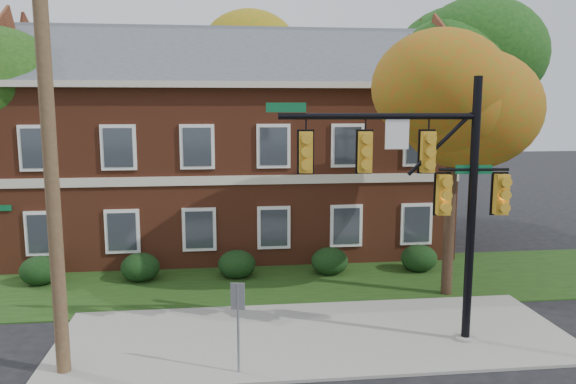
{
  "coord_description": "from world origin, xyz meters",
  "views": [
    {
      "loc": [
        -2.46,
        -13.52,
        6.36
      ],
      "look_at": [
        -0.52,
        3.0,
        3.78
      ],
      "focal_mm": 35.0,
      "sensor_mm": 36.0,
      "label": 1
    }
  ],
  "objects": [
    {
      "name": "tree_right_rear",
      "position": [
        9.31,
        12.81,
        8.12
      ],
      "size": [
        6.3,
        5.95,
        10.62
      ],
      "color": "black",
      "rests_on": "ground"
    },
    {
      "name": "hedge_center",
      "position": [
        -2.0,
        6.7,
        0.53
      ],
      "size": [
        1.4,
        1.26,
        1.05
      ],
      "primitive_type": "ellipsoid",
      "color": "black",
      "rests_on": "ground"
    },
    {
      "name": "grass_strip",
      "position": [
        0.0,
        6.0,
        0.02
      ],
      "size": [
        30.0,
        6.0,
        0.04
      ],
      "primitive_type": "cube",
      "color": "#193811",
      "rests_on": "ground"
    },
    {
      "name": "tree_near_right",
      "position": [
        5.22,
        3.87,
        6.67
      ],
      "size": [
        4.5,
        4.25,
        8.58
      ],
      "color": "black",
      "rests_on": "ground"
    },
    {
      "name": "hedge_left",
      "position": [
        -5.5,
        6.7,
        0.53
      ],
      "size": [
        1.4,
        1.26,
        1.05
      ],
      "primitive_type": "ellipsoid",
      "color": "black",
      "rests_on": "ground"
    },
    {
      "name": "tree_far_rear",
      "position": [
        -0.66,
        19.79,
        8.84
      ],
      "size": [
        6.84,
        6.46,
        11.52
      ],
      "color": "black",
      "rests_on": "ground"
    },
    {
      "name": "sidewalk",
      "position": [
        0.0,
        1.0,
        0.04
      ],
      "size": [
        14.0,
        5.0,
        0.08
      ],
      "primitive_type": "cube",
      "color": "gray",
      "rests_on": "ground"
    },
    {
      "name": "hedge_right",
      "position": [
        1.5,
        6.7,
        0.53
      ],
      "size": [
        1.4,
        1.26,
        1.05
      ],
      "primitive_type": "ellipsoid",
      "color": "black",
      "rests_on": "ground"
    },
    {
      "name": "hedge_far_right",
      "position": [
        5.0,
        6.7,
        0.53
      ],
      "size": [
        1.4,
        1.26,
        1.05
      ],
      "primitive_type": "ellipsoid",
      "color": "black",
      "rests_on": "ground"
    },
    {
      "name": "apartment_building",
      "position": [
        -2.0,
        11.95,
        4.99
      ],
      "size": [
        18.8,
        8.8,
        9.74
      ],
      "color": "brown",
      "rests_on": "ground"
    },
    {
      "name": "sign_post",
      "position": [
        -2.16,
        -0.94,
        1.55
      ],
      "size": [
        0.33,
        0.11,
        2.28
      ],
      "rotation": [
        0.0,
        0.0,
        -0.22
      ],
      "color": "slate",
      "rests_on": "ground"
    },
    {
      "name": "ground",
      "position": [
        0.0,
        0.0,
        0.0
      ],
      "size": [
        120.0,
        120.0,
        0.0
      ],
      "primitive_type": "plane",
      "color": "black",
      "rests_on": "ground"
    },
    {
      "name": "utility_pole",
      "position": [
        -6.31,
        -0.4,
        4.95
      ],
      "size": [
        1.49,
        0.5,
        9.76
      ],
      "rotation": [
        0.0,
        0.0,
        0.26
      ],
      "color": "#4F3925",
      "rests_on": "ground"
    },
    {
      "name": "traffic_signal",
      "position": [
        2.73,
        0.36,
        4.4
      ],
      "size": [
        6.34,
        0.84,
        7.09
      ],
      "rotation": [
        0.0,
        0.0,
        -0.09
      ],
      "color": "gray",
      "rests_on": "ground"
    },
    {
      "name": "hedge_far_left",
      "position": [
        -9.0,
        6.7,
        0.53
      ],
      "size": [
        1.4,
        1.26,
        1.05
      ],
      "primitive_type": "ellipsoid",
      "color": "black",
      "rests_on": "ground"
    }
  ]
}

